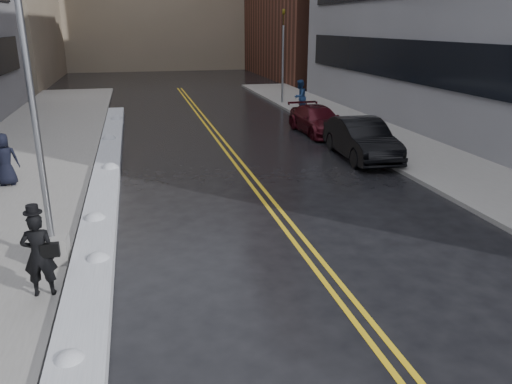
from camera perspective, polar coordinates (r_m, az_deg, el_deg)
ground at (r=10.38m, az=-4.79°, el=-11.45°), size 160.00×160.00×0.00m
sidewalk_west at (r=20.09m, az=-25.94°, el=1.93°), size 5.50×50.00×0.15m
sidewalk_east at (r=22.60m, az=16.85°, el=4.70°), size 4.00×50.00×0.15m
lane_line_left at (r=19.93m, az=-2.62°, el=3.49°), size 0.12×50.00×0.01m
lane_line_right at (r=19.99m, az=-1.77°, el=3.55°), size 0.12×50.00×0.01m
snow_ridge at (r=17.67m, az=-16.80°, el=1.28°), size 0.90×30.00×0.34m
lamppost at (r=11.41m, az=-23.43°, el=3.58°), size 0.65×0.65×7.62m
fire_hydrant at (r=22.01m, az=14.70°, el=5.81°), size 0.26×0.26×0.73m
traffic_signal at (r=34.37m, az=3.10°, el=15.58°), size 0.16×0.20×6.00m
pedestrian_fedora at (r=10.49m, az=-23.56°, el=-6.59°), size 0.63×0.42×1.71m
pedestrian_c at (r=18.23m, az=-26.81°, el=3.33°), size 0.87×0.59×1.73m
pedestrian_east at (r=30.08m, az=5.02°, el=10.79°), size 1.22×1.20×1.98m
car_black at (r=20.70m, az=11.94°, el=5.95°), size 1.94×4.95×1.61m
car_maroon at (r=25.28m, az=7.06°, el=8.15°), size 2.05×4.69×1.34m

